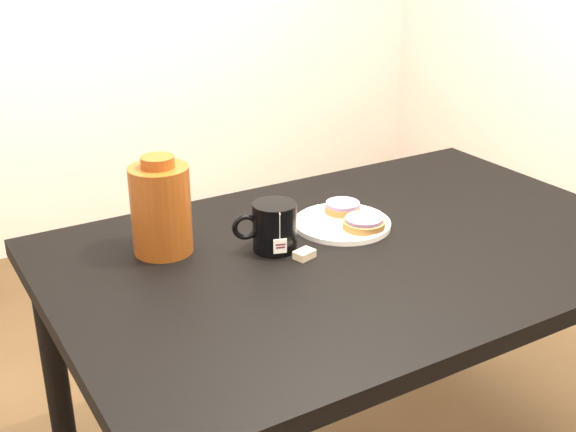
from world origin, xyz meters
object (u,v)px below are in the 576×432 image
(bagel_front, at_px, (364,223))
(mug, at_px, (274,226))
(teabag_pouch, at_px, (304,254))
(bagel_package, at_px, (161,208))
(table, at_px, (358,277))
(bagel_back, at_px, (343,207))
(plate, at_px, (342,223))

(bagel_front, xyz_separation_m, mug, (-0.23, 0.03, 0.03))
(mug, xyz_separation_m, teabag_pouch, (0.04, -0.07, -0.05))
(mug, xyz_separation_m, bagel_package, (-0.22, 0.12, 0.05))
(table, xyz_separation_m, bagel_front, (0.05, 0.05, 0.11))
(bagel_back, distance_m, mug, 0.26)
(bagel_back, bearing_deg, teabag_pouch, -144.24)
(bagel_back, xyz_separation_m, mug, (-0.24, -0.08, 0.03))
(table, xyz_separation_m, plate, (0.03, 0.11, 0.09))
(plate, distance_m, bagel_back, 0.06)
(table, height_order, bagel_back, bagel_back)
(table, bearing_deg, plate, 76.42)
(plate, relative_size, bagel_front, 2.06)
(plate, bearing_deg, table, -103.58)
(table, relative_size, mug, 8.89)
(mug, height_order, teabag_pouch, mug)
(bagel_front, relative_size, teabag_pouch, 2.56)
(teabag_pouch, bearing_deg, plate, 30.57)
(table, bearing_deg, bagel_front, 46.53)
(bagel_back, bearing_deg, bagel_package, 174.34)
(mug, distance_m, bagel_package, 0.25)
(table, relative_size, bagel_back, 11.66)
(table, height_order, bagel_package, bagel_package)
(bagel_front, bearing_deg, bagel_back, 83.02)
(bagel_front, distance_m, bagel_package, 0.48)
(bagel_front, xyz_separation_m, teabag_pouch, (-0.19, -0.04, -0.02))
(plate, height_order, bagel_package, bagel_package)
(table, relative_size, bagel_front, 12.16)
(plate, relative_size, teabag_pouch, 5.26)
(plate, height_order, bagel_front, bagel_front)
(plate, height_order, teabag_pouch, teabag_pouch)
(bagel_back, distance_m, bagel_front, 0.11)
(mug, bearing_deg, table, -5.92)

